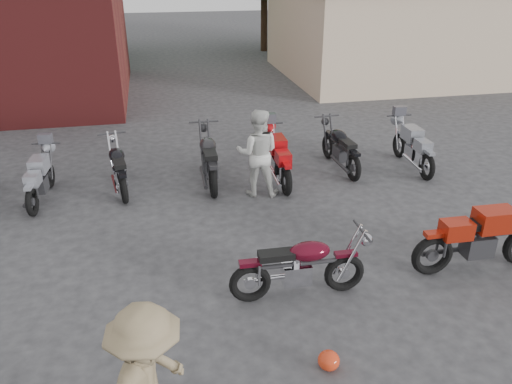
{
  "coord_description": "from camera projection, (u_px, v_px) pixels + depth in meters",
  "views": [
    {
      "loc": [
        -2.13,
        -5.05,
        4.53
      ],
      "look_at": [
        -0.53,
        2.52,
        0.9
      ],
      "focal_mm": 35.0,
      "sensor_mm": 36.0,
      "label": 1
    }
  ],
  "objects": [
    {
      "name": "ground",
      "position": [
        332.0,
        325.0,
        6.79
      ],
      "size": [
        90.0,
        90.0,
        0.0
      ],
      "primitive_type": "plane",
      "color": "#313134"
    },
    {
      "name": "stucco_building",
      "position": [
        405.0,
        32.0,
        20.93
      ],
      "size": [
        10.0,
        8.0,
        3.5
      ],
      "primitive_type": "cube",
      "color": "#C6A58D",
      "rests_on": "ground"
    },
    {
      "name": "vintage_motorcycle",
      "position": [
        301.0,
        263.0,
        7.16
      ],
      "size": [
        1.97,
        0.69,
        1.13
      ],
      "primitive_type": null,
      "rotation": [
        0.0,
        0.0,
        -0.02
      ],
      "color": "#4A0917",
      "rests_on": "ground"
    },
    {
      "name": "sportbike",
      "position": [
        484.0,
        234.0,
        7.77
      ],
      "size": [
        2.19,
        0.77,
        1.26
      ],
      "primitive_type": null,
      "rotation": [
        0.0,
        0.0,
        -0.02
      ],
      "color": "#A11F0D",
      "rests_on": "ground"
    },
    {
      "name": "helmet",
      "position": [
        329.0,
        360.0,
        6.03
      ],
      "size": [
        0.34,
        0.34,
        0.25
      ],
      "primitive_type": "ellipsoid",
      "rotation": [
        0.0,
        0.0,
        -0.35
      ],
      "color": "red",
      "rests_on": "ground"
    },
    {
      "name": "person_light",
      "position": [
        258.0,
        153.0,
        10.21
      ],
      "size": [
        1.04,
        0.9,
        1.83
      ],
      "primitive_type": "imported",
      "rotation": [
        0.0,
        0.0,
        2.89
      ],
      "color": "silver",
      "rests_on": "ground"
    },
    {
      "name": "row_bike_1",
      "position": [
        39.0,
        176.0,
        10.11
      ],
      "size": [
        0.74,
        1.87,
        1.06
      ],
      "primitive_type": null,
      "rotation": [
        0.0,
        0.0,
        1.49
      ],
      "color": "gray",
      "rests_on": "ground"
    },
    {
      "name": "row_bike_2",
      "position": [
        118.0,
        165.0,
        10.59
      ],
      "size": [
        0.91,
        2.0,
        1.12
      ],
      "primitive_type": null,
      "rotation": [
        0.0,
        0.0,
        1.72
      ],
      "color": "black",
      "rests_on": "ground"
    },
    {
      "name": "row_bike_3",
      "position": [
        209.0,
        156.0,
        10.91
      ],
      "size": [
        0.75,
        2.15,
        1.24
      ],
      "primitive_type": null,
      "rotation": [
        0.0,
        0.0,
        1.55
      ],
      "color": "#272629",
      "rests_on": "ground"
    },
    {
      "name": "row_bike_4",
      "position": [
        278.0,
        156.0,
        10.98
      ],
      "size": [
        0.7,
        2.05,
        1.18
      ],
      "primitive_type": null,
      "rotation": [
        0.0,
        0.0,
        1.56
      ],
      "color": "red",
      "rests_on": "ground"
    },
    {
      "name": "row_bike_5",
      "position": [
        340.0,
        145.0,
        11.63
      ],
      "size": [
        0.76,
        2.03,
        1.16
      ],
      "primitive_type": null,
      "rotation": [
        0.0,
        0.0,
        1.62
      ],
      "color": "black",
      "rests_on": "ground"
    },
    {
      "name": "row_bike_6",
      "position": [
        413.0,
        144.0,
        11.7
      ],
      "size": [
        0.73,
        2.01,
        1.15
      ],
      "primitive_type": null,
      "rotation": [
        0.0,
        0.0,
        1.53
      ],
      "color": "gray",
      "rests_on": "ground"
    }
  ]
}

